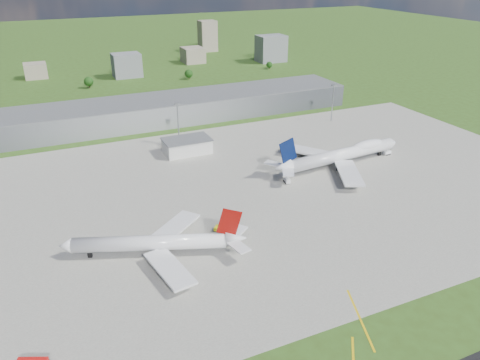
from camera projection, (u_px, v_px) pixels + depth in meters
name	position (u px, v px, depth m)	size (l,w,h in m)	color
ground	(149.00, 129.00, 309.50)	(1400.00, 1400.00, 0.00)	#324F18
apron	(227.00, 195.00, 222.47)	(360.00, 190.00, 0.08)	gray
terminal	(143.00, 112.00, 318.68)	(300.00, 42.00, 15.00)	gray
ops_building	(187.00, 146.00, 270.27)	(26.00, 16.00, 8.00)	silver
mast_center	(178.00, 116.00, 276.81)	(3.50, 2.00, 25.90)	gray
mast_east	(333.00, 96.00, 317.69)	(3.50, 2.00, 25.90)	gray
airliner_red_twin	(157.00, 243.00, 175.47)	(67.41, 51.10, 19.22)	white
airliner_blue_quad	(342.00, 155.00, 253.06)	(83.69, 65.40, 21.84)	white
tug_yellow	(217.00, 228.00, 193.35)	(3.73, 3.82, 1.71)	#F5EF0E
van_white_near	(287.00, 180.00, 234.63)	(3.24, 5.56, 2.65)	silver
van_white_far	(387.00, 153.00, 268.34)	(4.41, 2.28, 2.27)	white
bldg_cw	(36.00, 71.00, 440.94)	(20.00, 18.00, 14.00)	gray
bldg_c	(127.00, 65.00, 444.22)	(26.00, 20.00, 22.00)	slate
bldg_ce	(193.00, 55.00, 508.22)	(22.00, 24.00, 16.00)	gray
bldg_e	(271.00, 49.00, 510.65)	(30.00, 22.00, 28.00)	slate
bldg_tall_e	(208.00, 36.00, 568.32)	(20.00, 18.00, 36.00)	gray
tree_c	(89.00, 81.00, 406.81)	(8.10, 8.10, 9.90)	#382314
tree_e	(189.00, 74.00, 436.27)	(7.65, 7.65, 9.35)	#382314
tree_far_e	(269.00, 65.00, 478.39)	(6.30, 6.30, 7.70)	#382314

